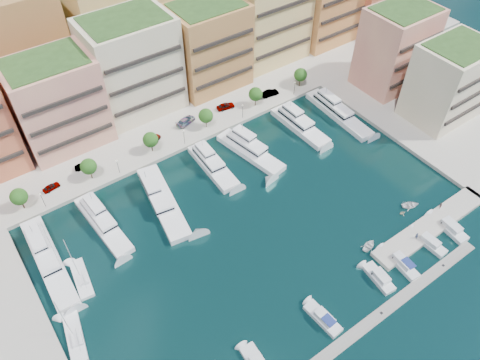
{
  "coord_description": "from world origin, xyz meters",
  "views": [
    {
      "loc": [
        -39.82,
        -48.88,
        80.56
      ],
      "look_at": [
        1.24,
        8.81,
        6.0
      ],
      "focal_mm": 35.0,
      "sensor_mm": 36.0,
      "label": 1
    }
  ],
  "objects_px": {
    "cruiser_8": "(428,242)",
    "tree_2": "(150,140)",
    "lamppost_4": "(295,86)",
    "cruiser_4": "(323,319)",
    "car_3": "(186,121)",
    "yacht_4": "(249,150)",
    "tree_5": "(300,75)",
    "car_4": "(226,106)",
    "yacht_2": "(161,198)",
    "person_1": "(440,206)",
    "cruiser_7": "(401,263)",
    "lamppost_3": "(242,109)",
    "cruiser_6": "(379,278)",
    "tree_1": "(89,167)",
    "lamppost_1": "(118,164)",
    "yacht_5": "(298,123)",
    "sailboat_2": "(82,279)",
    "tender_1": "(402,213)",
    "person_0": "(417,236)",
    "tree_3": "(206,116)",
    "tree_0": "(19,197)",
    "yacht_1": "(102,222)",
    "lamppost_2": "(184,135)",
    "car_1": "(83,167)",
    "car_5": "(270,93)",
    "tender_0": "(369,246)",
    "tender_2": "(410,205)",
    "car_0": "(51,187)",
    "lamppost_0": "(42,198)",
    "tree_4": "(256,94)",
    "yacht_6": "(336,111)"
  },
  "relations": [
    {
      "from": "cruiser_8",
      "to": "person_1",
      "type": "bearing_deg",
      "value": 26.6
    },
    {
      "from": "car_3",
      "to": "person_1",
      "type": "bearing_deg",
      "value": -169.94
    },
    {
      "from": "car_4",
      "to": "tree_0",
      "type": "bearing_deg",
      "value": 103.03
    },
    {
      "from": "cruiser_7",
      "to": "lamppost_3",
      "type": "bearing_deg",
      "value": 89.3
    },
    {
      "from": "cruiser_8",
      "to": "lamppost_1",
      "type": "bearing_deg",
      "value": 128.25
    },
    {
      "from": "lamppost_4",
      "to": "yacht_4",
      "type": "xyz_separation_m",
      "value": [
        -24.23,
        -11.32,
        -2.73
      ]
    },
    {
      "from": "tree_4",
      "to": "cruiser_6",
      "type": "bearing_deg",
      "value": -102.5
    },
    {
      "from": "tree_1",
      "to": "car_5",
      "type": "xyz_separation_m",
      "value": [
        54.09,
        1.21,
        -2.9
      ]
    },
    {
      "from": "tree_5",
      "to": "car_4",
      "type": "bearing_deg",
      "value": 171.31
    },
    {
      "from": "tree_1",
      "to": "sailboat_2",
      "type": "relative_size",
      "value": 0.43
    },
    {
      "from": "car_0",
      "to": "car_3",
      "type": "height_order",
      "value": "car_3"
    },
    {
      "from": "person_0",
      "to": "person_1",
      "type": "relative_size",
      "value": 1.08
    },
    {
      "from": "tender_1",
      "to": "tree_5",
      "type": "bearing_deg",
      "value": 0.9
    },
    {
      "from": "lamppost_3",
      "to": "lamppost_2",
      "type": "bearing_deg",
      "value": 180.0
    },
    {
      "from": "car_3",
      "to": "tree_0",
      "type": "bearing_deg",
      "value": 77.8
    },
    {
      "from": "tree_3",
      "to": "tree_1",
      "type": "bearing_deg",
      "value": 180.0
    },
    {
      "from": "tree_5",
      "to": "lamppost_1",
      "type": "relative_size",
      "value": 1.35
    },
    {
      "from": "tree_4",
      "to": "lamppost_3",
      "type": "relative_size",
      "value": 1.35
    },
    {
      "from": "cruiser_6",
      "to": "sailboat_2",
      "type": "relative_size",
      "value": 0.57
    },
    {
      "from": "car_1",
      "to": "lamppost_2",
      "type": "bearing_deg",
      "value": -87.15
    },
    {
      "from": "lamppost_4",
      "to": "car_3",
      "type": "distance_m",
      "value": 32.4
    },
    {
      "from": "person_0",
      "to": "car_4",
      "type": "bearing_deg",
      "value": -10.1
    },
    {
      "from": "tree_0",
      "to": "yacht_1",
      "type": "bearing_deg",
      "value": -47.85
    },
    {
      "from": "tree_0",
      "to": "car_5",
      "type": "distance_m",
      "value": 70.16
    },
    {
      "from": "yacht_2",
      "to": "person_1",
      "type": "relative_size",
      "value": 15.22
    },
    {
      "from": "yacht_6",
      "to": "car_5",
      "type": "height_order",
      "value": "yacht_6"
    },
    {
      "from": "tree_2",
      "to": "lamppost_2",
      "type": "relative_size",
      "value": 1.35
    },
    {
      "from": "tree_5",
      "to": "cruiser_6",
      "type": "height_order",
      "value": "tree_5"
    },
    {
      "from": "tree_1",
      "to": "person_1",
      "type": "relative_size",
      "value": 3.6
    },
    {
      "from": "lamppost_4",
      "to": "cruiser_4",
      "type": "distance_m",
      "value": 68.58
    },
    {
      "from": "yacht_5",
      "to": "sailboat_2",
      "type": "bearing_deg",
      "value": -170.34
    },
    {
      "from": "cruiser_7",
      "to": "tender_0",
      "type": "xyz_separation_m",
      "value": [
        -2.01,
        6.68,
        -0.19
      ]
    },
    {
      "from": "lamppost_2",
      "to": "car_1",
      "type": "bearing_deg",
      "value": 165.52
    },
    {
      "from": "yacht_2",
      "to": "cruiser_6",
      "type": "relative_size",
      "value": 3.17
    },
    {
      "from": "tree_2",
      "to": "lamppost_0",
      "type": "distance_m",
      "value": 28.11
    },
    {
      "from": "tree_2",
      "to": "car_0",
      "type": "distance_m",
      "value": 25.29
    },
    {
      "from": "tender_2",
      "to": "car_0",
      "type": "height_order",
      "value": "car_0"
    },
    {
      "from": "car_4",
      "to": "person_1",
      "type": "bearing_deg",
      "value": -152.54
    },
    {
      "from": "cruiser_6",
      "to": "car_3",
      "type": "relative_size",
      "value": 1.27
    },
    {
      "from": "lamppost_3",
      "to": "cruiser_8",
      "type": "height_order",
      "value": "lamppost_3"
    },
    {
      "from": "tree_5",
      "to": "cruiser_6",
      "type": "distance_m",
      "value": 65.0
    },
    {
      "from": "tree_3",
      "to": "tree_0",
      "type": "bearing_deg",
      "value": 180.0
    },
    {
      "from": "tree_1",
      "to": "car_3",
      "type": "distance_m",
      "value": 28.86
    },
    {
      "from": "yacht_2",
      "to": "tender_0",
      "type": "relative_size",
      "value": 6.47
    },
    {
      "from": "yacht_2",
      "to": "tender_1",
      "type": "bearing_deg",
      "value": -39.33
    },
    {
      "from": "cruiser_8",
      "to": "tree_2",
      "type": "bearing_deg",
      "value": 120.33
    },
    {
      "from": "cruiser_6",
      "to": "tender_1",
      "type": "relative_size",
      "value": 5.27
    },
    {
      "from": "person_0",
      "to": "car_1",
      "type": "bearing_deg",
      "value": 21.55
    },
    {
      "from": "tree_1",
      "to": "car_4",
      "type": "height_order",
      "value": "tree_1"
    },
    {
      "from": "yacht_5",
      "to": "car_4",
      "type": "height_order",
      "value": "yacht_5"
    }
  ]
}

